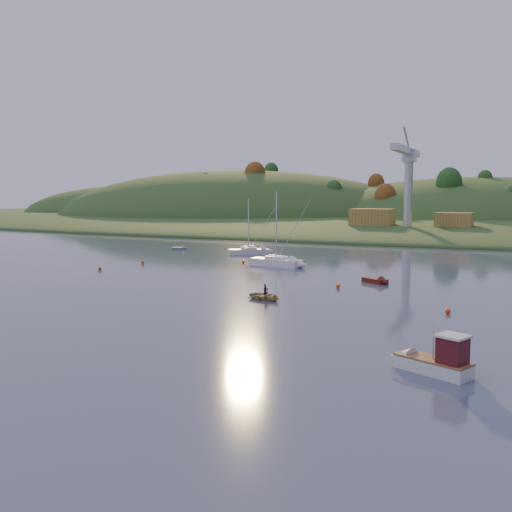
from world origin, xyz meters
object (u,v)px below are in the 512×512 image
at_px(sailboat_near, 249,251).
at_px(canoe, 265,296).
at_px(red_tender, 379,281).
at_px(grey_dinghy, 182,248).
at_px(sailboat_far, 276,261).
at_px(fishing_boat, 428,359).

height_order(sailboat_near, canoe, sailboat_near).
xyz_separation_m(sailboat_near, red_tender, (29.84, -24.01, -0.39)).
relative_size(sailboat_near, grey_dinghy, 3.26).
distance_m(sailboat_far, grey_dinghy, 32.62).
xyz_separation_m(sailboat_near, grey_dinghy, (-16.52, 3.03, -0.45)).
xyz_separation_m(sailboat_far, canoe, (10.36, -26.40, -0.34)).
relative_size(sailboat_near, sailboat_far, 0.89).
distance_m(sailboat_near, sailboat_far, 17.85).
relative_size(fishing_boat, canoe, 1.48).
height_order(sailboat_far, grey_dinghy, sailboat_far).
bearing_deg(sailboat_near, red_tender, -75.38).
bearing_deg(red_tender, sailboat_near, 175.07).
bearing_deg(sailboat_near, sailboat_far, -86.39).
distance_m(sailboat_far, canoe, 28.36).
distance_m(canoe, grey_dinghy, 57.70).
distance_m(sailboat_far, red_tender, 21.06).
bearing_deg(sailboat_near, canoe, -97.91).
relative_size(red_tender, grey_dinghy, 1.30).
bearing_deg(fishing_boat, sailboat_near, -30.97).
height_order(fishing_boat, sailboat_near, sailboat_near).
distance_m(canoe, red_tender, 17.90).
distance_m(sailboat_near, red_tender, 38.30).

